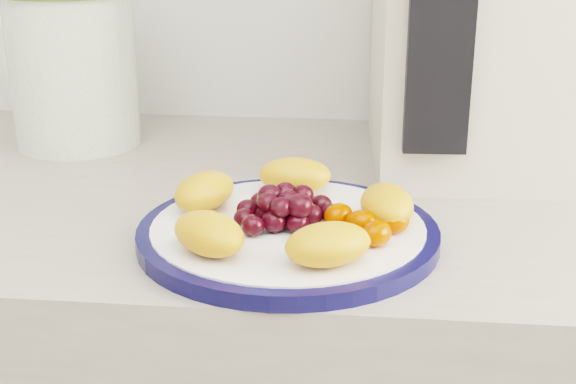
# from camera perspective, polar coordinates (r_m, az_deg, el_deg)

# --- Properties ---
(plate_rim) EXTENTS (0.28, 0.28, 0.01)m
(plate_rim) POSITION_cam_1_polar(r_m,az_deg,el_deg) (0.76, -0.00, -3.02)
(plate_rim) COLOR #0B0D3C
(plate_rim) RESTS_ON counter
(plate_face) EXTENTS (0.26, 0.26, 0.02)m
(plate_face) POSITION_cam_1_polar(r_m,az_deg,el_deg) (0.76, -0.00, -2.95)
(plate_face) COLOR white
(plate_face) RESTS_ON counter
(canister) EXTENTS (0.21, 0.21, 0.19)m
(canister) POSITION_cam_1_polar(r_m,az_deg,el_deg) (1.09, -14.99, 8.32)
(canister) COLOR #426519
(canister) RESTS_ON counter
(appliance_body) EXTENTS (0.23, 0.32, 0.38)m
(appliance_body) POSITION_cam_1_polar(r_m,az_deg,el_deg) (1.00, 12.95, 13.06)
(appliance_body) COLOR beige
(appliance_body) RESTS_ON counter
(appliance_panel) EXTENTS (0.07, 0.03, 0.29)m
(appliance_panel) POSITION_cam_1_polar(r_m,az_deg,el_deg) (0.83, 10.91, 12.31)
(appliance_panel) COLOR black
(appliance_panel) RESTS_ON appliance_body
(fruit_plate) EXTENTS (0.25, 0.24, 0.04)m
(fruit_plate) POSITION_cam_1_polar(r_m,az_deg,el_deg) (0.75, 0.16, -1.20)
(fruit_plate) COLOR orange
(fruit_plate) RESTS_ON plate_face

